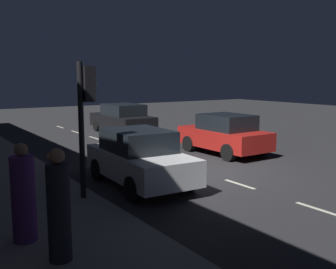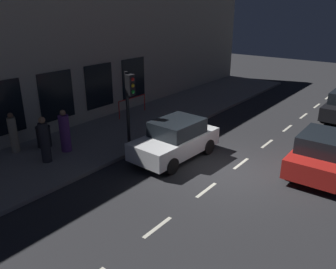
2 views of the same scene
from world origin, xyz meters
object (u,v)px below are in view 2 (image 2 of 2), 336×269
(pedestrian_2, at_px, (45,141))
(traffic_light, at_px, (129,96))
(pedestrian_0, at_px, (65,133))
(pedestrian_1, at_px, (13,134))
(trash_bin, at_px, (44,136))
(parked_car_0, at_px, (323,153))
(parked_car_1, at_px, (175,139))

(pedestrian_2, bearing_deg, traffic_light, -7.87)
(pedestrian_0, distance_m, pedestrian_1, 2.09)
(traffic_light, xyz_separation_m, trash_bin, (3.08, 2.15, -1.82))
(pedestrian_1, height_order, trash_bin, pedestrian_1)
(parked_car_0, xyz_separation_m, trash_bin, (10.03, 5.03, -0.18))
(traffic_light, xyz_separation_m, parked_car_0, (-6.94, -2.87, -1.64))
(parked_car_0, relative_size, trash_bin, 4.21)
(parked_car_0, distance_m, pedestrian_0, 10.08)
(pedestrian_2, bearing_deg, pedestrian_1, 119.14)
(traffic_light, relative_size, trash_bin, 3.58)
(trash_bin, bearing_deg, pedestrian_0, -165.21)
(parked_car_1, distance_m, pedestrian_2, 5.08)
(parked_car_1, xyz_separation_m, pedestrian_0, (3.80, 2.53, 0.17))
(parked_car_0, distance_m, trash_bin, 11.22)
(pedestrian_1, distance_m, trash_bin, 1.20)
(trash_bin, bearing_deg, traffic_light, -145.07)
(parked_car_1, bearing_deg, parked_car_0, -154.02)
(parked_car_1, distance_m, pedestrian_1, 6.64)
(pedestrian_0, xyz_separation_m, pedestrian_1, (1.59, 1.35, -0.02))
(trash_bin, bearing_deg, parked_car_1, -150.14)
(parked_car_1, xyz_separation_m, pedestrian_2, (3.53, 3.64, 0.21))
(parked_car_0, relative_size, pedestrian_1, 2.27)
(traffic_light, distance_m, parked_car_0, 7.69)
(parked_car_1, height_order, pedestrian_1, pedestrian_1)
(traffic_light, relative_size, parked_car_0, 0.85)
(pedestrian_1, bearing_deg, parked_car_0, 95.54)
(pedestrian_2, bearing_deg, parked_car_1, -22.30)
(parked_car_1, xyz_separation_m, trash_bin, (4.92, 2.83, -0.18))
(pedestrian_1, height_order, pedestrian_2, pedestrian_2)
(parked_car_1, bearing_deg, pedestrian_2, 48.56)
(parked_car_0, distance_m, parked_car_1, 5.56)
(pedestrian_2, bearing_deg, pedestrian_0, 35.37)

